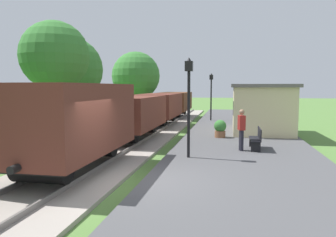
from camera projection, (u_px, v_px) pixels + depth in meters
ground_plane at (135, 188)px, 9.36m from camera, size 160.00×160.00×0.00m
platform_slab at (251, 190)px, 8.75m from camera, size 6.00×60.00×0.25m
track_ballast at (58, 181)px, 9.81m from camera, size 3.80×60.00×0.12m
rail_near at (80, 178)px, 9.66m from camera, size 0.07×60.00×0.14m
rail_far at (36, 176)px, 9.93m from camera, size 0.07×60.00×0.14m
freight_train at (145, 110)px, 19.67m from camera, size 2.50×26.00×2.72m
station_hut at (261, 108)px, 19.43m from camera, size 3.50×5.80×2.78m
bench_near_hut at (257, 138)px, 13.83m from camera, size 0.42×1.50×0.91m
person_waiting at (241, 128)px, 13.51m from camera, size 0.32×0.42×1.71m
potted_planter at (220, 128)px, 17.12m from camera, size 0.64×0.64×0.92m
lamp_post_near at (189, 89)px, 12.04m from camera, size 0.28×0.28×3.70m
lamp_post_far at (211, 88)px, 25.70m from camera, size 0.28×0.28×3.70m
tree_trackside_far at (55, 56)px, 18.57m from camera, size 3.90×3.90×6.60m
tree_field_left at (71, 70)px, 23.89m from camera, size 4.69×4.69×6.48m
tree_field_distant at (136, 76)px, 32.15m from camera, size 4.70×4.70×6.31m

